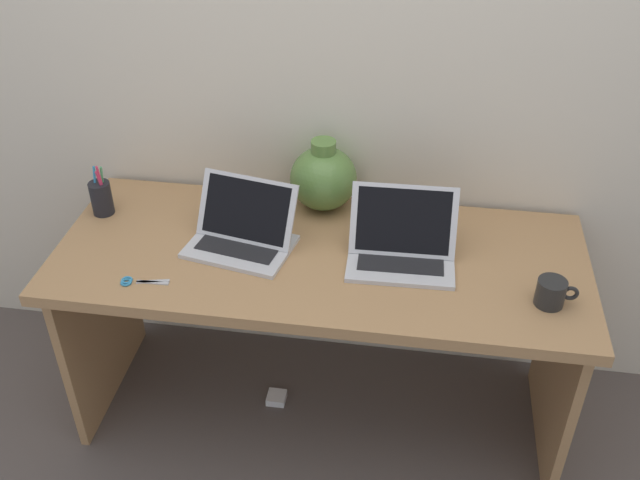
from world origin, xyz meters
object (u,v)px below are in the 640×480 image
object	(u,v)px
green_vase	(323,178)
scissors	(136,282)
laptop_left	(243,230)
pen_cup	(101,197)
laptop_right	(402,242)
power_brick	(277,398)
coffee_mug	(551,293)

from	to	relation	value
green_vase	scissors	distance (m)	0.72
laptop_left	scissors	size ratio (longest dim) A/B	2.47
pen_cup	laptop_left	bearing A→B (deg)	-11.62
laptop_right	power_brick	bearing A→B (deg)	179.94
scissors	pen_cup	bearing A→B (deg)	124.76
scissors	power_brick	world-z (taller)	scissors
laptop_right	coffee_mug	xyz separation A→B (m)	(0.44, -0.16, -0.02)
green_vase	scissors	bearing A→B (deg)	-134.25
laptop_right	pen_cup	world-z (taller)	laptop_right
pen_cup	green_vase	bearing A→B (deg)	12.05
coffee_mug	pen_cup	world-z (taller)	pen_cup
laptop_left	pen_cup	world-z (taller)	laptop_left
coffee_mug	scissors	bearing A→B (deg)	-175.99
green_vase	laptop_right	bearing A→B (deg)	-42.58
pen_cup	power_brick	bearing A→B (deg)	-9.88
scissors	coffee_mug	bearing A→B (deg)	4.01
laptop_left	power_brick	world-z (taller)	laptop_left
laptop_left	coffee_mug	size ratio (longest dim) A/B	3.00
laptop_right	scissors	size ratio (longest dim) A/B	2.29
coffee_mug	power_brick	size ratio (longest dim) A/B	1.74
laptop_left	coffee_mug	world-z (taller)	laptop_left
green_vase	scissors	size ratio (longest dim) A/B	1.71
green_vase	scissors	xyz separation A→B (m)	(-0.50, -0.51, -0.11)
green_vase	pen_cup	distance (m)	0.76
green_vase	power_brick	bearing A→B (deg)	-118.04
laptop_right	pen_cup	bearing A→B (deg)	174.16
power_brick	laptop_left	bearing A→B (deg)	-178.43
green_vase	pen_cup	size ratio (longest dim) A/B	1.32
laptop_right	laptop_left	bearing A→B (deg)	-179.80
laptop_right	coffee_mug	size ratio (longest dim) A/B	2.78
laptop_left	green_vase	xyz separation A→B (m)	(0.22, 0.27, 0.06)
laptop_left	coffee_mug	xyz separation A→B (m)	(0.95, -0.16, -0.01)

